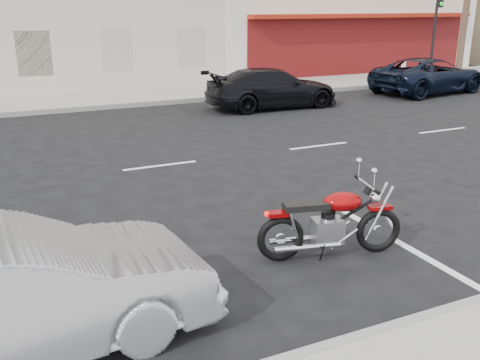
% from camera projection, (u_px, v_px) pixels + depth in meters
% --- Properties ---
extents(ground, '(120.00, 120.00, 0.00)m').
position_uv_depth(ground, '(245.00, 155.00, 12.21)').
color(ground, black).
rests_on(ground, ground).
extents(traffic_light, '(0.26, 0.30, 3.80)m').
position_uv_depth(traffic_light, '(436.00, 21.00, 24.00)').
color(traffic_light, black).
rests_on(traffic_light, sidewalk_far).
extents(fire_hydrant, '(0.20, 0.20, 0.72)m').
position_uv_depth(fire_hydrant, '(403.00, 68.00, 24.17)').
color(fire_hydrant, beige).
rests_on(fire_hydrant, sidewalk_far).
extents(motorcycle, '(2.00, 0.80, 1.02)m').
position_uv_depth(motorcycle, '(381.00, 220.00, 7.31)').
color(motorcycle, black).
rests_on(motorcycle, ground).
extents(sedan_silver, '(4.19, 1.79, 1.34)m').
position_uv_depth(sedan_silver, '(2.00, 297.00, 5.00)').
color(sedan_silver, '#A9AAB1').
rests_on(sedan_silver, ground).
extents(suv_far, '(5.10, 2.86, 1.35)m').
position_uv_depth(suv_far, '(429.00, 75.00, 20.63)').
color(suv_far, black).
rests_on(suv_far, ground).
extents(car_far, '(4.52, 1.90, 1.30)m').
position_uv_depth(car_far, '(272.00, 88.00, 17.66)').
color(car_far, black).
rests_on(car_far, ground).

